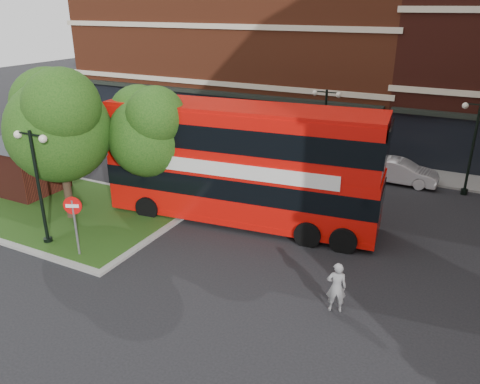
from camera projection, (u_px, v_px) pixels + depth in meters
The scene contains 15 objects.
ground at pixel (150, 278), 17.53m from camera, with size 120.00×120.00×0.00m, color black.
pavement_far at pixel (302, 157), 31.13m from camera, with size 44.00×3.00×0.12m, color slate.
terrace_far_left at pixel (245, 38), 38.10m from camera, with size 26.00×12.00×14.00m, color maroon.
traffic_island at pixel (57, 208), 23.36m from camera, with size 12.60×7.60×0.15m.
kiosk at pixel (24, 152), 24.61m from camera, with size 6.51×6.51×3.60m.
tree_island_west at pixel (57, 120), 20.65m from camera, with size 5.40×4.71×7.21m.
tree_island_east at pixel (148, 128), 21.63m from camera, with size 4.46×3.90×6.29m.
lamp_island at pixel (38, 183), 18.96m from camera, with size 1.72×0.36×5.00m.
lamp_far_left at pixel (324, 127), 27.60m from camera, with size 1.72×0.36×5.00m.
lamp_far_right at pixel (473, 144), 24.22m from camera, with size 1.72×0.36×5.00m.
bus at pixel (242, 157), 21.14m from camera, with size 12.78×4.22×4.79m.
woman at pixel (336, 287), 15.39m from camera, with size 0.66×0.43×1.81m, color gray.
car_silver at pixel (279, 148), 31.08m from camera, with size 1.61×4.00×1.36m, color #A9ADB1.
car_white at pixel (400, 171), 26.63m from camera, with size 1.46×4.18×1.38m, color silver.
no_entry_sign at pixel (74, 215), 18.30m from camera, with size 0.69×0.35×2.65m.
Camera 1 is at (9.88, -11.84, 9.57)m, focal length 35.00 mm.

